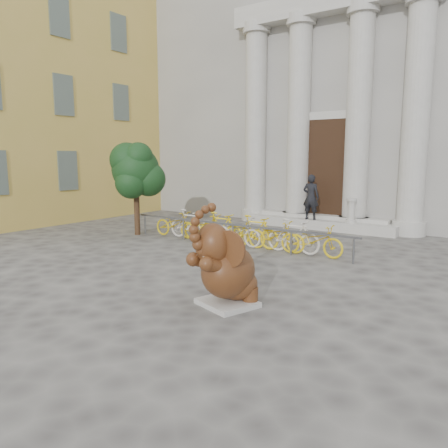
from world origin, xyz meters
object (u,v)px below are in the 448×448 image
Objects in this scene: elephant_statue at (226,269)px; pedestrian at (311,197)px; tree at (136,171)px; bike_rack at (237,230)px.

pedestrian is (-2.34, 9.14, 0.51)m from elephant_statue.
pedestrian is (4.51, 4.80, -1.05)m from tree.
tree is at bearing -173.06° from bike_rack.
pedestrian is (0.56, 4.32, 0.73)m from bike_rack.
tree reaches higher than bike_rack.
pedestrian is at bearing 122.81° from elephant_statue.
bike_rack is at bearing 6.94° from tree.
pedestrian reaches higher than bike_rack.
tree is (-6.85, 4.34, 1.56)m from elephant_statue.
tree is at bearing 42.34° from pedestrian.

